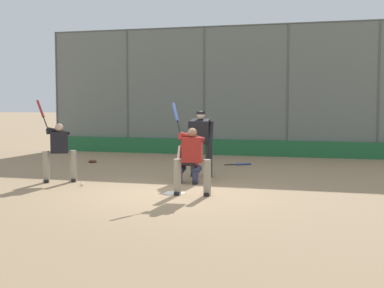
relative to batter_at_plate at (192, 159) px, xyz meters
name	(u,v)px	position (x,y,z in m)	size (l,w,h in m)	color
ground_plane	(174,193)	(0.45, -0.10, -0.81)	(160.00, 160.00, 0.00)	#9E7F5B
home_plate_marker	(174,193)	(0.45, -0.10, -0.81)	(0.43, 0.43, 0.01)	white
backstop_fence	(245,88)	(0.45, -9.05, 1.78)	(16.24, 0.08, 5.00)	#515651
padding_wall	(244,148)	(0.45, -8.95, -0.51)	(15.83, 0.18, 0.60)	#236638
bleachers_beyond	(249,138)	(0.69, -11.55, -0.33)	(11.31, 2.50, 1.48)	slate
batter_at_plate	(192,159)	(0.00, 0.00, 0.00)	(1.01, 0.58, 2.05)	gray
catcher_behind_plate	(189,159)	(0.56, -1.70, -0.19)	(0.64, 0.75, 1.19)	#2D334C
umpire_home	(201,141)	(0.55, -2.86, 0.17)	(0.74, 0.44, 1.82)	#333333
batter_on_deck	(59,150)	(3.83, -0.96, 0.01)	(1.13, 0.63, 2.12)	gray
spare_bat_near_backstop	(241,164)	(-0.04, -5.82, -0.78)	(0.79, 0.55, 0.07)	black
fielding_glove_on_dirt	(92,161)	(4.97, -5.14, -0.76)	(0.28, 0.21, 0.10)	#56331E
baseball_loose	(82,184)	(2.97, -0.52, -0.78)	(0.07, 0.07, 0.07)	white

